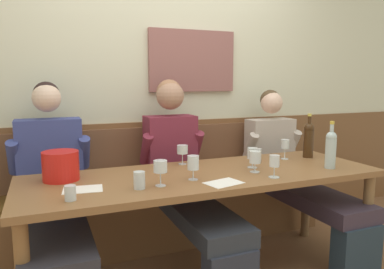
{
  "coord_description": "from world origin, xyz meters",
  "views": [
    {
      "loc": [
        -0.96,
        -1.94,
        1.32
      ],
      "look_at": [
        0.02,
        0.45,
        0.94
      ],
      "focal_mm": 34.38,
      "sensor_mm": 36.0,
      "label": 1
    }
  ],
  "objects_px": {
    "wine_glass_center_front": "(160,167)",
    "wine_glass_mid_left": "(255,158)",
    "person_center_right_seat": "(294,171)",
    "water_tumbler_left": "(139,180)",
    "person_center_left_seat": "(53,193)",
    "person_right_seat": "(184,172)",
    "wine_glass_by_bottle": "(193,164)",
    "wine_glass_right_end": "(182,150)",
    "ice_bucket": "(61,166)",
    "water_tumbler_center": "(70,193)",
    "water_tumbler_right": "(257,155)",
    "wine_glass_near_bucket": "(285,145)",
    "wine_glass_mid_right": "(274,163)",
    "wall_bench": "(173,208)",
    "wine_bottle_amber_mid": "(309,139)",
    "dining_table": "(206,185)",
    "wine_bottle_clear_water": "(331,148)",
    "wine_glass_center_rear": "(252,154)"
  },
  "relations": [
    {
      "from": "person_center_right_seat",
      "to": "wine_glass_center_front",
      "type": "relative_size",
      "value": 8.41
    },
    {
      "from": "wall_bench",
      "to": "person_center_right_seat",
      "type": "relative_size",
      "value": 2.1
    },
    {
      "from": "wine_glass_right_end",
      "to": "wine_glass_center_front",
      "type": "height_order",
      "value": "wine_glass_center_front"
    },
    {
      "from": "person_center_left_seat",
      "to": "person_right_seat",
      "type": "relative_size",
      "value": 0.99
    },
    {
      "from": "wine_glass_right_end",
      "to": "water_tumbler_left",
      "type": "relative_size",
      "value": 1.43
    },
    {
      "from": "dining_table",
      "to": "wine_glass_mid_left",
      "type": "distance_m",
      "value": 0.36
    },
    {
      "from": "water_tumbler_right",
      "to": "water_tumbler_center",
      "type": "bearing_deg",
      "value": -162.9
    },
    {
      "from": "wine_glass_center_rear",
      "to": "water_tumbler_left",
      "type": "height_order",
      "value": "wine_glass_center_rear"
    },
    {
      "from": "wine_bottle_amber_mid",
      "to": "wine_glass_mid_right",
      "type": "bearing_deg",
      "value": -145.52
    },
    {
      "from": "wine_bottle_amber_mid",
      "to": "wine_glass_by_bottle",
      "type": "bearing_deg",
      "value": -165.96
    },
    {
      "from": "wine_glass_center_rear",
      "to": "wall_bench",
      "type": "bearing_deg",
      "value": 118.78
    },
    {
      "from": "person_right_seat",
      "to": "wine_glass_center_rear",
      "type": "xyz_separation_m",
      "value": [
        0.38,
        -0.33,
        0.17
      ]
    },
    {
      "from": "person_center_right_seat",
      "to": "wine_glass_near_bucket",
      "type": "height_order",
      "value": "person_center_right_seat"
    },
    {
      "from": "wine_glass_mid_left",
      "to": "person_center_right_seat",
      "type": "bearing_deg",
      "value": 31.98
    },
    {
      "from": "wine_glass_near_bucket",
      "to": "wine_glass_mid_left",
      "type": "relative_size",
      "value": 1.08
    },
    {
      "from": "person_center_right_seat",
      "to": "wine_glass_right_end",
      "type": "height_order",
      "value": "person_center_right_seat"
    },
    {
      "from": "water_tumbler_right",
      "to": "wine_glass_mid_left",
      "type": "bearing_deg",
      "value": -125.13
    },
    {
      "from": "person_right_seat",
      "to": "wine_glass_mid_left",
      "type": "height_order",
      "value": "person_right_seat"
    },
    {
      "from": "dining_table",
      "to": "wine_glass_mid_left",
      "type": "bearing_deg",
      "value": -17.76
    },
    {
      "from": "wine_glass_by_bottle",
      "to": "wine_glass_center_front",
      "type": "bearing_deg",
      "value": -166.95
    },
    {
      "from": "wine_glass_by_bottle",
      "to": "person_center_left_seat",
      "type": "bearing_deg",
      "value": 151.63
    },
    {
      "from": "dining_table",
      "to": "wine_bottle_amber_mid",
      "type": "relative_size",
      "value": 6.75
    },
    {
      "from": "person_center_right_seat",
      "to": "water_tumbler_center",
      "type": "relative_size",
      "value": 16.17
    },
    {
      "from": "wine_glass_center_front",
      "to": "water_tumbler_left",
      "type": "height_order",
      "value": "wine_glass_center_front"
    },
    {
      "from": "ice_bucket",
      "to": "wine_glass_center_front",
      "type": "bearing_deg",
      "value": -33.78
    },
    {
      "from": "wine_bottle_amber_mid",
      "to": "wine_glass_by_bottle",
      "type": "distance_m",
      "value": 1.11
    },
    {
      "from": "wine_glass_center_rear",
      "to": "wine_glass_mid_left",
      "type": "distance_m",
      "value": 0.12
    },
    {
      "from": "water_tumbler_center",
      "to": "water_tumbler_right",
      "type": "bearing_deg",
      "value": 17.1
    },
    {
      "from": "water_tumbler_left",
      "to": "water_tumbler_right",
      "type": "xyz_separation_m",
      "value": [
        0.98,
        0.35,
        -0.0
      ]
    },
    {
      "from": "wine_glass_mid_right",
      "to": "wine_glass_mid_left",
      "type": "distance_m",
      "value": 0.16
    },
    {
      "from": "ice_bucket",
      "to": "water_tumbler_center",
      "type": "height_order",
      "value": "ice_bucket"
    },
    {
      "from": "person_center_left_seat",
      "to": "water_tumbler_center",
      "type": "xyz_separation_m",
      "value": [
        0.07,
        -0.55,
        0.15
      ]
    },
    {
      "from": "wine_glass_right_end",
      "to": "wine_glass_center_front",
      "type": "relative_size",
      "value": 0.93
    },
    {
      "from": "wine_bottle_clear_water",
      "to": "wine_glass_mid_right",
      "type": "bearing_deg",
      "value": -172.83
    },
    {
      "from": "wine_bottle_clear_water",
      "to": "wine_bottle_amber_mid",
      "type": "bearing_deg",
      "value": 73.73
    },
    {
      "from": "dining_table",
      "to": "water_tumbler_center",
      "type": "height_order",
      "value": "water_tumbler_center"
    },
    {
      "from": "wine_bottle_clear_water",
      "to": "wine_bottle_amber_mid",
      "type": "distance_m",
      "value": 0.36
    },
    {
      "from": "dining_table",
      "to": "wine_glass_right_end",
      "type": "height_order",
      "value": "wine_glass_right_end"
    },
    {
      "from": "person_center_left_seat",
      "to": "person_center_right_seat",
      "type": "xyz_separation_m",
      "value": [
        1.85,
        -0.02,
        -0.03
      ]
    },
    {
      "from": "wall_bench",
      "to": "water_tumbler_left",
      "type": "relative_size",
      "value": 27.0
    },
    {
      "from": "wine_glass_near_bucket",
      "to": "dining_table",
      "type": "bearing_deg",
      "value": -167.44
    },
    {
      "from": "wine_bottle_clear_water",
      "to": "person_center_right_seat",
      "type": "bearing_deg",
      "value": 79.99
    },
    {
      "from": "water_tumbler_right",
      "to": "wall_bench",
      "type": "bearing_deg",
      "value": 135.16
    },
    {
      "from": "wine_glass_center_front",
      "to": "water_tumbler_left",
      "type": "xyz_separation_m",
      "value": [
        -0.12,
        -0.01,
        -0.06
      ]
    },
    {
      "from": "wine_glass_by_bottle",
      "to": "ice_bucket",
      "type": "bearing_deg",
      "value": 158.29
    },
    {
      "from": "person_center_right_seat",
      "to": "wine_glass_center_front",
      "type": "bearing_deg",
      "value": -160.37
    },
    {
      "from": "person_center_left_seat",
      "to": "person_right_seat",
      "type": "distance_m",
      "value": 0.9
    },
    {
      "from": "wine_glass_center_front",
      "to": "wine_glass_mid_left",
      "type": "bearing_deg",
      "value": 6.13
    },
    {
      "from": "ice_bucket",
      "to": "wine_glass_by_bottle",
      "type": "xyz_separation_m",
      "value": [
        0.74,
        -0.29,
        0.01
      ]
    },
    {
      "from": "ice_bucket",
      "to": "water_tumbler_right",
      "type": "bearing_deg",
      "value": -0.15
    }
  ]
}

